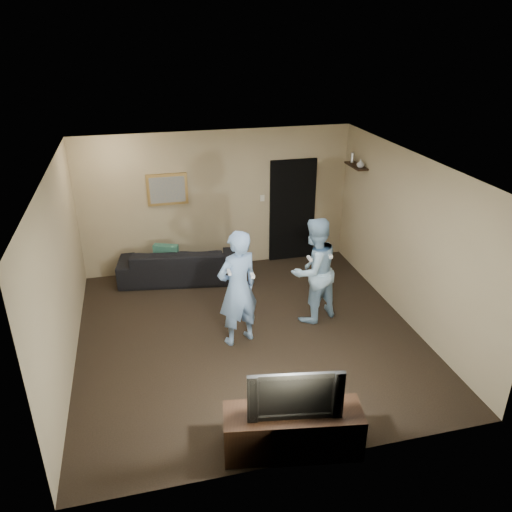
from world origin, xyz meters
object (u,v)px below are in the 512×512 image
object	(u,v)px
sofa	(179,263)
tv_console	(293,431)
wii_player_right	(314,270)
television	(294,390)
wii_player_left	(238,288)

from	to	relation	value
sofa	tv_console	distance (m)	4.45
sofa	wii_player_right	world-z (taller)	wii_player_right
sofa	television	size ratio (longest dim) A/B	2.13
tv_console	television	bearing A→B (deg)	0.00
television	wii_player_right	distance (m)	2.76
sofa	wii_player_left	xyz separation A→B (m)	(0.64, -2.20, 0.57)
tv_console	wii_player_left	bearing A→B (deg)	103.01
television	wii_player_left	distance (m)	2.18
wii_player_left	wii_player_right	distance (m)	1.31
tv_console	wii_player_left	xyz separation A→B (m)	(-0.14, 2.18, 0.63)
wii_player_left	tv_console	bearing A→B (deg)	-86.38
tv_console	wii_player_right	distance (m)	2.83
sofa	wii_player_right	bearing A→B (deg)	144.53
tv_console	television	xyz separation A→B (m)	(0.00, 0.00, 0.55)
tv_console	wii_player_right	world-z (taller)	wii_player_right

